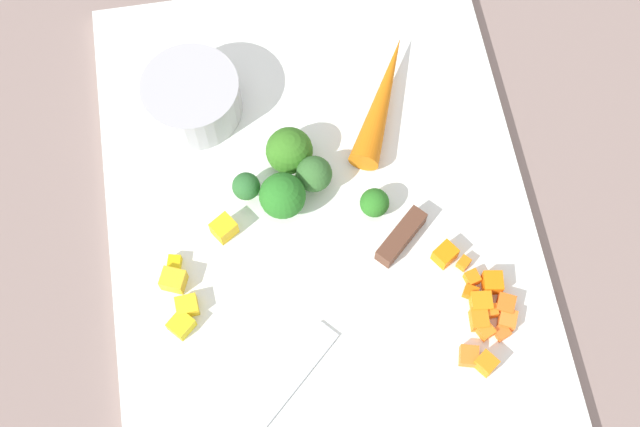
% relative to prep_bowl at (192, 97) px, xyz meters
% --- Properties ---
extents(ground_plane, '(4.00, 4.00, 0.00)m').
position_rel_prep_bowl_xyz_m(ground_plane, '(-0.13, -0.10, -0.03)').
color(ground_plane, gray).
extents(cutting_board, '(0.53, 0.38, 0.01)m').
position_rel_prep_bowl_xyz_m(cutting_board, '(-0.13, -0.10, -0.03)').
color(cutting_board, white).
rests_on(cutting_board, ground_plane).
extents(prep_bowl, '(0.09, 0.09, 0.04)m').
position_rel_prep_bowl_xyz_m(prep_bowl, '(0.00, 0.00, 0.00)').
color(prep_bowl, '#B5B5B9').
rests_on(prep_bowl, cutting_board).
extents(chef_knife, '(0.21, 0.22, 0.02)m').
position_rel_prep_bowl_xyz_m(chef_knife, '(-0.21, -0.12, -0.02)').
color(chef_knife, silver).
rests_on(chef_knife, cutting_board).
extents(whole_carrot, '(0.14, 0.09, 0.03)m').
position_rel_prep_bowl_xyz_m(whole_carrot, '(-0.03, -0.18, -0.01)').
color(whole_carrot, orange).
rests_on(whole_carrot, cutting_board).
extents(carrot_dice_0, '(0.02, 0.02, 0.01)m').
position_rel_prep_bowl_xyz_m(carrot_dice_0, '(-0.24, -0.25, -0.02)').
color(carrot_dice_0, orange).
rests_on(carrot_dice_0, cutting_board).
extents(carrot_dice_1, '(0.02, 0.02, 0.01)m').
position_rel_prep_bowl_xyz_m(carrot_dice_1, '(-0.25, -0.24, -0.02)').
color(carrot_dice_1, orange).
rests_on(carrot_dice_1, cutting_board).
extents(carrot_dice_2, '(0.02, 0.02, 0.01)m').
position_rel_prep_bowl_xyz_m(carrot_dice_2, '(-0.24, -0.23, -0.01)').
color(carrot_dice_2, orange).
rests_on(carrot_dice_2, cutting_board).
extents(carrot_dice_3, '(0.01, 0.01, 0.01)m').
position_rel_prep_bowl_xyz_m(carrot_dice_3, '(-0.20, -0.22, -0.02)').
color(carrot_dice_3, orange).
rests_on(carrot_dice_3, cutting_board).
extents(carrot_dice_4, '(0.02, 0.02, 0.01)m').
position_rel_prep_bowl_xyz_m(carrot_dice_4, '(-0.25, -0.22, -0.02)').
color(carrot_dice_4, orange).
rests_on(carrot_dice_4, cutting_board).
extents(carrot_dice_5, '(0.01, 0.02, 0.01)m').
position_rel_prep_bowl_xyz_m(carrot_dice_5, '(-0.23, -0.22, -0.02)').
color(carrot_dice_5, '#F7640A').
rests_on(carrot_dice_5, cutting_board).
extents(carrot_dice_6, '(0.02, 0.02, 0.02)m').
position_rel_prep_bowl_xyz_m(carrot_dice_6, '(-0.29, -0.22, -0.01)').
color(carrot_dice_6, orange).
rests_on(carrot_dice_6, cutting_board).
extents(carrot_dice_7, '(0.02, 0.02, 0.02)m').
position_rel_prep_bowl_xyz_m(carrot_dice_7, '(-0.22, -0.24, -0.01)').
color(carrot_dice_7, orange).
rests_on(carrot_dice_7, cutting_board).
extents(carrot_dice_8, '(0.02, 0.02, 0.01)m').
position_rel_prep_bowl_xyz_m(carrot_dice_8, '(-0.26, -0.24, -0.02)').
color(carrot_dice_8, orange).
rests_on(carrot_dice_8, cutting_board).
extents(carrot_dice_9, '(0.02, 0.02, 0.02)m').
position_rel_prep_bowl_xyz_m(carrot_dice_9, '(-0.19, -0.20, -0.01)').
color(carrot_dice_9, orange).
rests_on(carrot_dice_9, cutting_board).
extents(carrot_dice_10, '(0.01, 0.01, 0.01)m').
position_rel_prep_bowl_xyz_m(carrot_dice_10, '(-0.24, -0.23, -0.02)').
color(carrot_dice_10, orange).
rests_on(carrot_dice_10, cutting_board).
extents(carrot_dice_11, '(0.01, 0.01, 0.01)m').
position_rel_prep_bowl_xyz_m(carrot_dice_11, '(-0.21, -0.22, -0.02)').
color(carrot_dice_11, orange).
rests_on(carrot_dice_11, cutting_board).
extents(carrot_dice_12, '(0.02, 0.02, 0.01)m').
position_rel_prep_bowl_xyz_m(carrot_dice_12, '(-0.26, -0.22, -0.02)').
color(carrot_dice_12, orange).
rests_on(carrot_dice_12, cutting_board).
extents(carrot_dice_13, '(0.02, 0.02, 0.01)m').
position_rel_prep_bowl_xyz_m(carrot_dice_13, '(-0.28, -0.20, -0.02)').
color(carrot_dice_13, orange).
rests_on(carrot_dice_13, cutting_board).
extents(pepper_dice_0, '(0.03, 0.03, 0.01)m').
position_rel_prep_bowl_xyz_m(pepper_dice_0, '(-0.21, 0.03, -0.01)').
color(pepper_dice_0, yellow).
rests_on(pepper_dice_0, cutting_board).
extents(pepper_dice_1, '(0.03, 0.03, 0.02)m').
position_rel_prep_bowl_xyz_m(pepper_dice_1, '(-0.13, -0.01, -0.01)').
color(pepper_dice_1, yellow).
rests_on(pepper_dice_1, cutting_board).
extents(pepper_dice_2, '(0.02, 0.02, 0.01)m').
position_rel_prep_bowl_xyz_m(pepper_dice_2, '(-0.20, 0.03, -0.01)').
color(pepper_dice_2, yellow).
rests_on(pepper_dice_2, cutting_board).
extents(pepper_dice_3, '(0.02, 0.03, 0.02)m').
position_rel_prep_bowl_xyz_m(pepper_dice_3, '(-0.17, 0.04, -0.01)').
color(pepper_dice_3, yellow).
rests_on(pepper_dice_3, cutting_board).
extents(pepper_dice_4, '(0.02, 0.01, 0.01)m').
position_rel_prep_bowl_xyz_m(pepper_dice_4, '(-0.16, 0.03, -0.02)').
color(pepper_dice_4, yellow).
rests_on(pepper_dice_4, cutting_board).
extents(broccoli_floret_0, '(0.03, 0.03, 0.03)m').
position_rel_prep_bowl_xyz_m(broccoli_floret_0, '(-0.10, -0.04, -0.00)').
color(broccoli_floret_0, '#8EBC67').
rests_on(broccoli_floret_0, cutting_board).
extents(broccoli_floret_1, '(0.03, 0.03, 0.04)m').
position_rel_prep_bowl_xyz_m(broccoli_floret_1, '(-0.10, -0.10, 0.00)').
color(broccoli_floret_1, '#8BAD63').
rests_on(broccoli_floret_1, cutting_board).
extents(broccoli_floret_2, '(0.04, 0.04, 0.05)m').
position_rel_prep_bowl_xyz_m(broccoli_floret_2, '(-0.12, -0.07, 0.00)').
color(broccoli_floret_2, '#7FB05D').
rests_on(broccoli_floret_2, cutting_board).
extents(broccoli_floret_3, '(0.04, 0.04, 0.04)m').
position_rel_prep_bowl_xyz_m(broccoli_floret_3, '(-0.07, -0.08, -0.00)').
color(broccoli_floret_3, '#8FBD65').
rests_on(broccoli_floret_3, cutting_board).
extents(broccoli_floret_4, '(0.03, 0.03, 0.03)m').
position_rel_prep_bowl_xyz_m(broccoli_floret_4, '(-0.13, -0.15, -0.01)').
color(broccoli_floret_4, '#94BD64').
rests_on(broccoli_floret_4, cutting_board).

